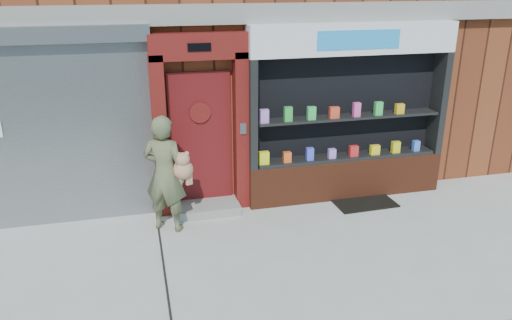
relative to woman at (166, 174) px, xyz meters
name	(u,v)px	position (x,y,z in m)	size (l,w,h in m)	color
ground	(278,259)	(1.38, -1.29, -0.91)	(80.00, 80.00, 0.00)	#9E9E99
shutter_bay	(49,117)	(-1.62, 0.64, 0.81)	(3.10, 0.30, 3.04)	gray
red_door_bay	(201,125)	(0.63, 0.57, 0.54)	(1.52, 0.58, 2.90)	#5C110F
pharmacy_bay	(348,121)	(3.12, 0.53, 0.46)	(3.50, 0.41, 3.00)	maroon
woman	(166,174)	(0.00, 0.00, 0.00)	(0.81, 0.70, 1.81)	#575E3E
doormat	(363,201)	(3.34, 0.15, -0.90)	(1.04, 0.73, 0.03)	black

